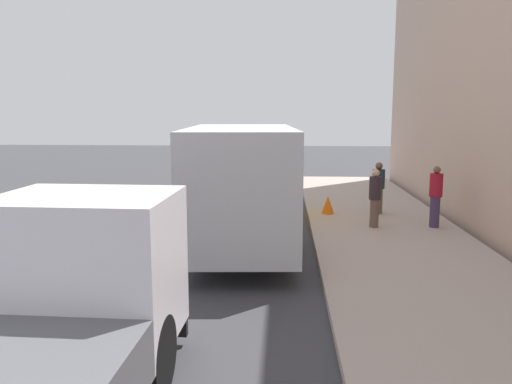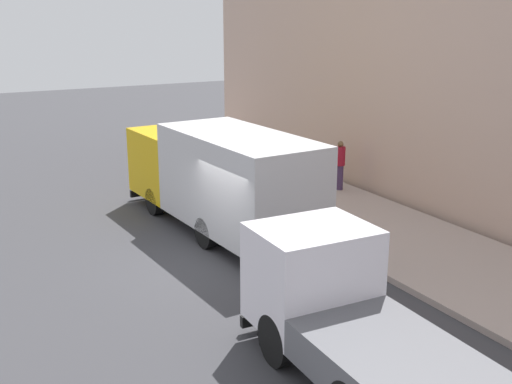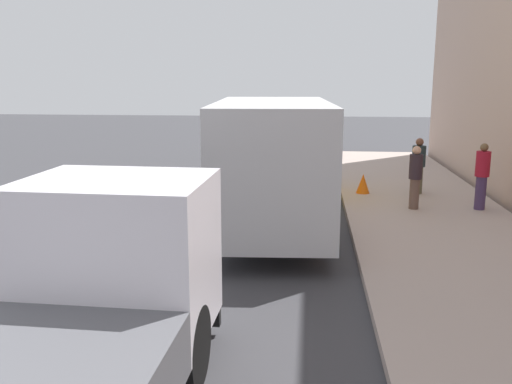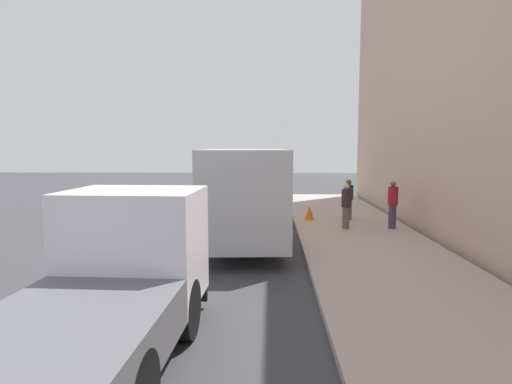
% 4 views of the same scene
% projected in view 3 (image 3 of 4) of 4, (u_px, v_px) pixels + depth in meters
% --- Properties ---
extents(ground, '(80.00, 80.00, 0.00)m').
position_uv_depth(ground, '(210.00, 253.00, 11.42)').
color(ground, '#3B3B3F').
extents(sidewalk, '(4.21, 30.00, 0.16)m').
position_uv_depth(sidewalk, '(463.00, 257.00, 10.92)').
color(sidewalk, '#B2A095').
rests_on(sidewalk, ground).
extents(large_utility_truck, '(2.91, 8.27, 3.06)m').
position_uv_depth(large_utility_truck, '(273.00, 158.00, 13.30)').
color(large_utility_truck, '#E3AE0B').
rests_on(large_utility_truck, ground).
extents(small_flatbed_truck, '(2.35, 5.69, 2.41)m').
position_uv_depth(small_flatbed_truck, '(79.00, 322.00, 5.63)').
color(small_flatbed_truck, white).
rests_on(small_flatbed_truck, ground).
extents(pedestrian_walking, '(0.46, 0.46, 1.66)m').
position_uv_depth(pedestrian_walking, '(415.00, 176.00, 14.36)').
color(pedestrian_walking, brown).
rests_on(pedestrian_walking, sidewalk).
extents(pedestrian_standing, '(0.40, 0.40, 1.66)m').
position_uv_depth(pedestrian_standing, '(418.00, 165.00, 16.26)').
color(pedestrian_standing, brown).
rests_on(pedestrian_standing, sidewalk).
extents(pedestrian_third, '(0.39, 0.39, 1.74)m').
position_uv_depth(pedestrian_third, '(482.00, 175.00, 14.29)').
color(pedestrian_third, '#412D52').
rests_on(pedestrian_third, sidewalk).
extents(traffic_cone_orange, '(0.40, 0.40, 0.58)m').
position_uv_depth(traffic_cone_orange, '(363.00, 184.00, 16.44)').
color(traffic_cone_orange, orange).
rests_on(traffic_cone_orange, sidewalk).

